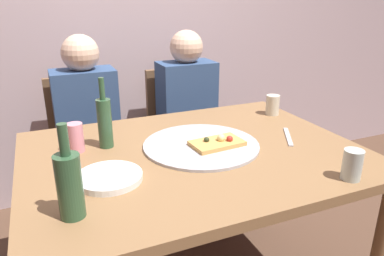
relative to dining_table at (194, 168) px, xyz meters
name	(u,v)px	position (x,y,z in m)	size (l,w,h in m)	color
back_wall	(120,6)	(0.00, 1.23, 0.62)	(6.00, 0.10, 2.60)	#B29EA3
dining_table	(194,168)	(0.00, 0.00, 0.00)	(1.38, 1.04, 0.76)	olive
pizza_tray	(201,145)	(0.05, 0.03, 0.08)	(0.50, 0.50, 0.01)	#ADADB2
pizza_slice_last	(218,143)	(0.10, -0.01, 0.10)	(0.23, 0.15, 0.05)	tan
wine_bottle	(105,122)	(-0.33, 0.19, 0.19)	(0.06, 0.06, 0.30)	#2D5133
beer_bottle	(69,184)	(-0.52, -0.29, 0.19)	(0.07, 0.07, 0.29)	#2D5133
tumbler_near	(273,105)	(0.59, 0.28, 0.13)	(0.07, 0.07, 0.11)	beige
tumbler_far	(352,165)	(0.41, -0.44, 0.13)	(0.07, 0.07, 0.11)	#B7C6BC
soda_can	(76,138)	(-0.45, 0.19, 0.14)	(0.07, 0.07, 0.12)	pink
plate_stack	(109,177)	(-0.38, -0.12, 0.09)	(0.23, 0.23, 0.02)	white
table_knife	(288,137)	(0.46, -0.03, 0.08)	(0.22, 0.02, 0.01)	#B7B7BC
chair_left	(88,140)	(-0.32, 0.92, -0.17)	(0.44, 0.44, 0.90)	brown
chair_right	(183,126)	(0.32, 0.92, -0.17)	(0.44, 0.44, 0.90)	brown
guest_in_sweater	(90,129)	(-0.32, 0.77, -0.04)	(0.36, 0.56, 1.17)	navy
guest_in_beanie	(192,115)	(0.32, 0.77, -0.04)	(0.36, 0.56, 1.17)	navy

